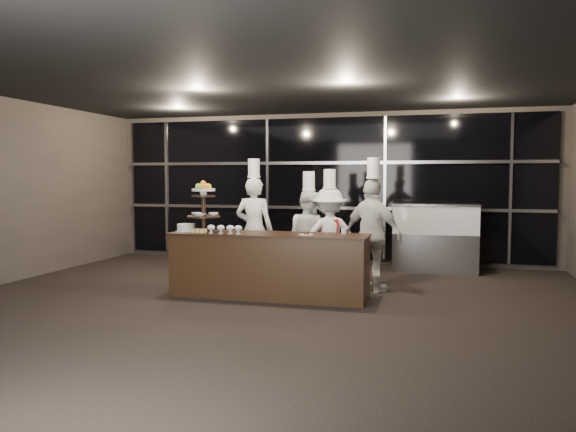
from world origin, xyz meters
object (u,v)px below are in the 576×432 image
(chef_c, at_px, (329,236))
(display_case, at_px, (435,234))
(display_stand, at_px, (204,203))
(chef_a, at_px, (254,228))
(chef_b, at_px, (309,236))
(chef_d, at_px, (373,234))
(layer_cake, at_px, (186,228))
(buffet_counter, at_px, (269,265))

(chef_c, bearing_deg, display_case, 47.01)
(display_stand, relative_size, display_case, 0.49)
(display_stand, xyz_separation_m, chef_a, (0.40, 1.11, -0.46))
(display_case, relative_size, chef_c, 0.82)
(chef_b, bearing_deg, chef_d, -21.00)
(chef_a, bearing_deg, display_stand, -109.87)
(display_case, bearing_deg, layer_cake, -140.30)
(layer_cake, height_order, chef_a, chef_a)
(buffet_counter, bearing_deg, chef_a, 118.37)
(chef_d, bearing_deg, chef_b, 159.00)
(chef_d, bearing_deg, buffet_counter, -151.03)
(chef_a, bearing_deg, chef_c, 1.57)
(buffet_counter, height_order, display_case, display_case)
(display_stand, relative_size, chef_d, 0.37)
(buffet_counter, relative_size, chef_c, 1.54)
(buffet_counter, relative_size, chef_b, 1.57)
(buffet_counter, relative_size, display_case, 1.88)
(display_case, distance_m, chef_c, 2.37)
(layer_cake, bearing_deg, buffet_counter, 2.27)
(layer_cake, distance_m, chef_b, 2.00)
(chef_a, bearing_deg, display_case, 31.68)
(chef_a, height_order, chef_b, chef_a)
(buffet_counter, height_order, chef_c, chef_c)
(chef_a, relative_size, chef_b, 1.11)
(chef_a, bearing_deg, layer_cake, -119.73)
(chef_a, height_order, chef_c, chef_a)
(display_stand, bearing_deg, display_case, 41.39)
(chef_b, height_order, chef_d, chef_d)
(buffet_counter, xyz_separation_m, chef_a, (-0.60, 1.11, 0.42))
(display_case, relative_size, chef_b, 0.84)
(layer_cake, bearing_deg, chef_c, 32.01)
(chef_a, xyz_separation_m, chef_d, (1.98, -0.35, -0.02))
(display_case, distance_m, chef_a, 3.37)
(buffet_counter, height_order, chef_d, chef_d)
(display_stand, bearing_deg, chef_a, 70.13)
(display_stand, relative_size, chef_c, 0.40)
(display_case, xyz_separation_m, chef_d, (-0.88, -2.11, 0.18))
(display_stand, height_order, display_case, display_stand)
(chef_c, bearing_deg, chef_a, -178.43)
(display_stand, bearing_deg, buffet_counter, 0.01)
(chef_c, bearing_deg, display_stand, -145.24)
(chef_c, distance_m, chef_d, 0.83)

